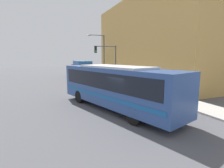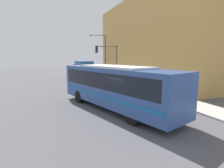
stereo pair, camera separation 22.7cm
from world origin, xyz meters
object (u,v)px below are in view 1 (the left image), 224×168
at_px(city_bus, 115,84).
at_px(traffic_light_pole, 108,57).
at_px(delivery_truck, 81,68).
at_px(street_lamp, 102,52).
at_px(parking_meter, 126,78).
at_px(fire_hydrant, 150,89).

bearing_deg(city_bus, traffic_light_pole, 54.33).
bearing_deg(delivery_truck, street_lamp, -62.42).
bearing_deg(parking_meter, city_bus, -121.55).
height_order(parking_meter, street_lamp, street_lamp).
height_order(traffic_light_pole, parking_meter, traffic_light_pole).
relative_size(fire_hydrant, street_lamp, 0.10).
bearing_deg(delivery_truck, parking_meter, -78.87).
bearing_deg(fire_hydrant, traffic_light_pole, 96.37).
relative_size(fire_hydrant, parking_meter, 0.54).
height_order(city_bus, parking_meter, city_bus).
bearing_deg(city_bus, parking_meter, 42.19).
bearing_deg(traffic_light_pole, parking_meter, -74.71).
bearing_deg(fire_hydrant, parking_meter, 90.00).
height_order(delivery_truck, traffic_light_pole, traffic_light_pole).
relative_size(city_bus, street_lamp, 1.48).
relative_size(parking_meter, street_lamp, 0.19).
bearing_deg(city_bus, street_lamp, 57.22).
bearing_deg(delivery_truck, fire_hydrant, -81.93).
distance_m(parking_meter, street_lamp, 9.35).
relative_size(delivery_truck, fire_hydrant, 10.08).
bearing_deg(street_lamp, parking_meter, -89.00).
bearing_deg(parking_meter, fire_hydrant, -90.00).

